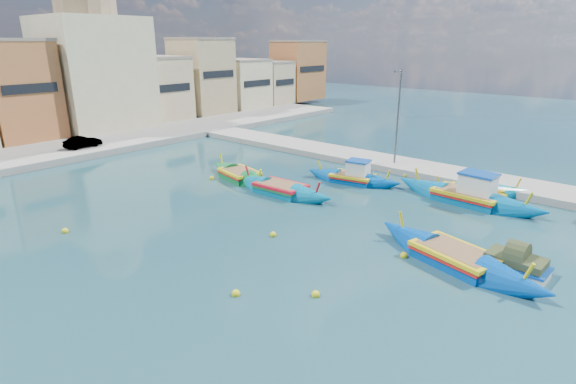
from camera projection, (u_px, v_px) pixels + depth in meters
ground at (330, 268)px, 20.92m from camera, size 160.00×160.00×0.00m
east_quay at (469, 178)px, 33.80m from camera, size 4.00×70.00×0.50m
north_quay at (41, 155)px, 40.57m from camera, size 80.00×8.00×0.60m
north_townhouses at (70, 90)px, 48.42m from camera, size 83.20×7.87×10.19m
church_block at (92, 57)px, 50.11m from camera, size 10.00×10.00×19.10m
quay_street_lamp at (398, 116)px, 35.79m from camera, size 1.18×0.16×8.00m
luzzu_turquoise_cabin at (468, 197)px, 29.23m from camera, size 2.92×10.35×3.28m
luzzu_blue_cabin at (353, 178)px, 33.47m from camera, size 3.25×7.80×2.69m
luzzu_cyan_mid at (281, 190)px, 31.02m from camera, size 2.40×8.76×2.57m
luzzu_green at (240, 176)px, 34.28m from camera, size 3.71×8.19×2.50m
luzzu_blue_south at (455, 259)px, 21.20m from camera, size 4.54×9.75×2.74m
luzzu_cyan_south at (477, 192)px, 30.67m from camera, size 5.64×7.10×2.28m
tender_near at (515, 265)px, 20.28m from camera, size 1.68×2.88×1.38m
mooring_buoys at (275, 227)px, 25.37m from camera, size 22.66×17.58×0.36m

